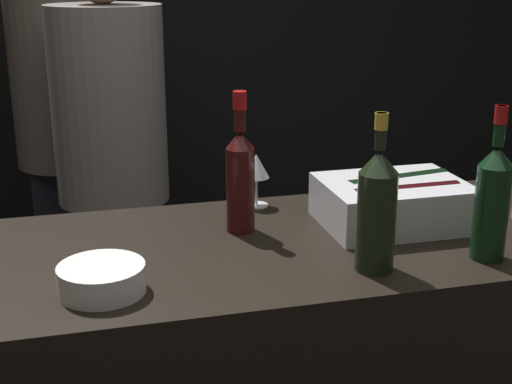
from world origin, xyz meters
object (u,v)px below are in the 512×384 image
(bowl_white, at_px, (102,278))
(red_wine_bottle_tall, at_px, (240,175))
(red_wine_bottle_burgundy, at_px, (492,199))
(person_blond_tee, at_px, (112,157))
(ice_bin_with_bottles, at_px, (394,201))
(champagne_bottle, at_px, (377,208))
(person_in_hoodie, at_px, (65,125))
(wine_glass, at_px, (256,168))

(bowl_white, xyz_separation_m, red_wine_bottle_tall, (0.36, 0.28, 0.11))
(red_wine_bottle_burgundy, bearing_deg, person_blond_tee, 121.50)
(red_wine_bottle_tall, distance_m, red_wine_bottle_burgundy, 0.60)
(ice_bin_with_bottles, xyz_separation_m, champagne_bottle, (-0.17, -0.26, 0.08))
(red_wine_bottle_tall, distance_m, person_blond_tee, 0.99)
(ice_bin_with_bottles, relative_size, champagne_bottle, 1.04)
(person_in_hoodie, bearing_deg, red_wine_bottle_tall, -91.14)
(ice_bin_with_bottles, height_order, bowl_white, ice_bin_with_bottles)
(wine_glass, distance_m, red_wine_bottle_burgundy, 0.65)
(person_blond_tee, bearing_deg, red_wine_bottle_burgundy, 114.68)
(red_wine_bottle_tall, relative_size, person_blond_tee, 0.21)
(bowl_white, relative_size, person_blond_tee, 0.11)
(bowl_white, bearing_deg, person_in_hoodie, 92.32)
(red_wine_bottle_burgundy, height_order, person_in_hoodie, person_in_hoodie)
(person_in_hoodie, bearing_deg, wine_glass, -85.08)
(champagne_bottle, xyz_separation_m, person_blond_tee, (-0.49, 1.25, -0.17))
(bowl_white, xyz_separation_m, person_blond_tee, (0.10, 1.22, -0.06))
(bowl_white, bearing_deg, red_wine_bottle_burgundy, -2.58)
(person_in_hoodie, bearing_deg, ice_bin_with_bottles, -78.32)
(champagne_bottle, bearing_deg, bowl_white, 176.79)
(red_wine_bottle_burgundy, relative_size, champagne_bottle, 1.01)
(wine_glass, xyz_separation_m, person_in_hoodie, (-0.51, 1.18, -0.10))
(bowl_white, distance_m, person_blond_tee, 1.22)
(bowl_white, relative_size, red_wine_bottle_burgundy, 0.51)
(ice_bin_with_bottles, bearing_deg, champagne_bottle, -122.87)
(bowl_white, distance_m, champagne_bottle, 0.60)
(red_wine_bottle_burgundy, relative_size, person_in_hoodie, 0.20)
(red_wine_bottle_burgundy, xyz_separation_m, person_blond_tee, (-0.77, 1.26, -0.17))
(champagne_bottle, bearing_deg, ice_bin_with_bottles, 57.13)
(ice_bin_with_bottles, xyz_separation_m, person_in_hoodie, (-0.82, 1.41, -0.05))
(champagne_bottle, bearing_deg, person_blond_tee, 111.50)
(red_wine_bottle_tall, relative_size, red_wine_bottle_burgundy, 1.00)
(person_in_hoodie, relative_size, person_blond_tee, 1.04)
(bowl_white, height_order, red_wine_bottle_tall, red_wine_bottle_tall)
(bowl_white, relative_size, champagne_bottle, 0.51)
(red_wine_bottle_burgundy, xyz_separation_m, person_in_hoodie, (-0.93, 1.68, -0.13))
(bowl_white, relative_size, person_in_hoodie, 0.10)
(wine_glass, distance_m, red_wine_bottle_tall, 0.20)
(ice_bin_with_bottles, distance_m, red_wine_bottle_burgundy, 0.30)
(ice_bin_with_bottles, height_order, red_wine_bottle_tall, red_wine_bottle_tall)
(ice_bin_with_bottles, relative_size, red_wine_bottle_tall, 1.03)
(person_blond_tee, bearing_deg, bowl_white, 78.68)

